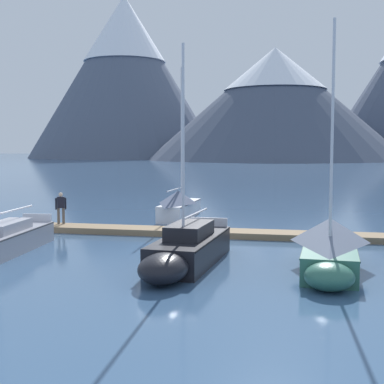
{
  "coord_description": "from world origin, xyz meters",
  "views": [
    {
      "loc": [
        4.22,
        -22.38,
        4.38
      ],
      "look_at": [
        0.0,
        6.0,
        2.0
      ],
      "focal_mm": 50.35,
      "sensor_mm": 36.0,
      "label": 1
    }
  ],
  "objects_px": {
    "person_on_dock": "(61,206)",
    "sailboat_mid_dock_starboard": "(186,250)",
    "sailboat_mid_dock_port": "(181,204)",
    "sailboat_far_berth": "(330,246)",
    "sailboat_second_berth": "(3,241)"
  },
  "relations": [
    {
      "from": "sailboat_mid_dock_port",
      "to": "sailboat_far_berth",
      "type": "relative_size",
      "value": 1.08
    },
    {
      "from": "sailboat_mid_dock_starboard",
      "to": "person_on_dock",
      "type": "distance_m",
      "value": 11.32
    },
    {
      "from": "sailboat_second_berth",
      "to": "sailboat_mid_dock_port",
      "type": "xyz_separation_m",
      "value": [
        5.24,
        12.56,
        0.28
      ]
    },
    {
      "from": "sailboat_far_berth",
      "to": "person_on_dock",
      "type": "distance_m",
      "value": 15.23
    },
    {
      "from": "sailboat_mid_dock_starboard",
      "to": "sailboat_far_berth",
      "type": "distance_m",
      "value": 5.21
    },
    {
      "from": "sailboat_mid_dock_port",
      "to": "sailboat_far_berth",
      "type": "xyz_separation_m",
      "value": [
        7.72,
        -13.26,
        0.01
      ]
    },
    {
      "from": "sailboat_mid_dock_starboard",
      "to": "sailboat_far_berth",
      "type": "height_order",
      "value": "sailboat_far_berth"
    },
    {
      "from": "sailboat_mid_dock_port",
      "to": "sailboat_mid_dock_starboard",
      "type": "relative_size",
      "value": 1.16
    },
    {
      "from": "sailboat_second_berth",
      "to": "person_on_dock",
      "type": "xyz_separation_m",
      "value": [
        -0.27,
        6.84,
        0.69
      ]
    },
    {
      "from": "sailboat_far_berth",
      "to": "person_on_dock",
      "type": "bearing_deg",
      "value": 150.3
    },
    {
      "from": "sailboat_mid_dock_port",
      "to": "sailboat_mid_dock_starboard",
      "type": "bearing_deg",
      "value": -79.52
    },
    {
      "from": "sailboat_mid_dock_port",
      "to": "sailboat_far_berth",
      "type": "bearing_deg",
      "value": -59.81
    },
    {
      "from": "sailboat_mid_dock_port",
      "to": "person_on_dock",
      "type": "xyz_separation_m",
      "value": [
        -5.51,
        -5.72,
        0.42
      ]
    },
    {
      "from": "person_on_dock",
      "to": "sailboat_mid_dock_starboard",
      "type": "bearing_deg",
      "value": -44.66
    },
    {
      "from": "sailboat_mid_dock_starboard",
      "to": "sailboat_second_berth",
      "type": "bearing_deg",
      "value": 171.91
    }
  ]
}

